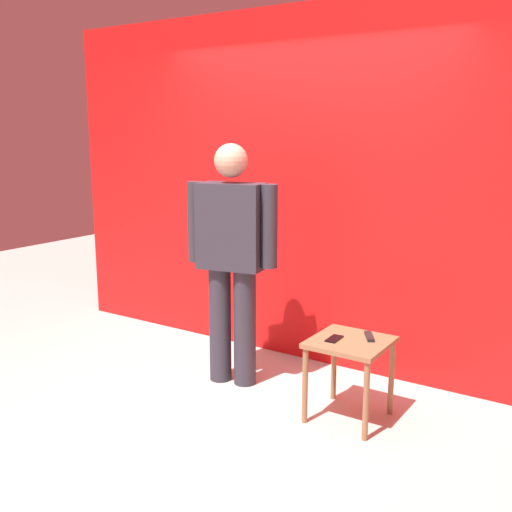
{
  "coord_description": "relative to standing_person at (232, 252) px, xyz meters",
  "views": [
    {
      "loc": [
        2.3,
        -2.81,
        1.82
      ],
      "look_at": [
        0.09,
        0.55,
        0.98
      ],
      "focal_mm": 42.25,
      "sensor_mm": 36.0,
      "label": 1
    }
  ],
  "objects": [
    {
      "name": "ground_plane",
      "position": [
        0.15,
        -0.6,
        -0.97
      ],
      "size": [
        12.0,
        12.0,
        0.0
      ],
      "primitive_type": "plane",
      "color": "#B7B2A8"
    },
    {
      "name": "standing_person",
      "position": [
        0.0,
        0.0,
        0.0
      ],
      "size": [
        0.69,
        0.32,
        1.74
      ],
      "color": "#2D2D38",
      "rests_on": "ground_plane"
    },
    {
      "name": "back_wall_red",
      "position": [
        0.15,
        0.75,
        0.4
      ],
      "size": [
        4.7,
        0.12,
        2.75
      ],
      "primitive_type": "cube",
      "color": "red",
      "rests_on": "ground_plane"
    },
    {
      "name": "side_table",
      "position": [
        0.96,
        -0.07,
        -0.53
      ],
      "size": [
        0.47,
        0.47,
        0.53
      ],
      "color": "olive",
      "rests_on": "ground_plane"
    },
    {
      "name": "cell_phone",
      "position": [
        0.88,
        -0.12,
        -0.44
      ],
      "size": [
        0.07,
        0.15,
        0.01
      ],
      "primitive_type": "cube",
      "rotation": [
        0.0,
        0.0,
        0.03
      ],
      "color": "black",
      "rests_on": "side_table"
    },
    {
      "name": "tv_remote",
      "position": [
        1.05,
        0.03,
        -0.43
      ],
      "size": [
        0.13,
        0.17,
        0.02
      ],
      "primitive_type": "cube",
      "rotation": [
        0.0,
        0.0,
        0.54
      ],
      "color": "black",
      "rests_on": "side_table"
    }
  ]
}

